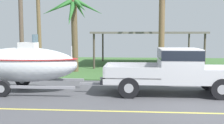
# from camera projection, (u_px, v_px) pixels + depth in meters

# --- Properties ---
(ground) EXTENTS (36.00, 22.00, 0.11)m
(ground) POSITION_uv_depth(u_px,v_px,m) (172.00, 71.00, 18.70)
(ground) COLOR #4C4C51
(pickup_truck_towing) EXTENTS (5.46, 2.01, 1.86)m
(pickup_truck_towing) POSITION_uv_depth(u_px,v_px,m) (178.00, 69.00, 11.30)
(pickup_truck_towing) COLOR silver
(pickup_truck_towing) RESTS_ON ground
(boat_on_trailer) EXTENTS (5.90, 2.25, 2.43)m
(boat_on_trailer) POSITION_uv_depth(u_px,v_px,m) (23.00, 64.00, 11.80)
(boat_on_trailer) COLOR gray
(boat_on_trailer) RESTS_ON ground
(carport_awning) EXTENTS (7.94, 5.92, 2.60)m
(carport_awning) POSITION_uv_depth(u_px,v_px,m) (147.00, 33.00, 21.46)
(carport_awning) COLOR #4C4238
(carport_awning) RESTS_ON ground
(palm_tree_mid) EXTENTS (3.90, 3.48, 4.89)m
(palm_tree_mid) POSITION_uv_depth(u_px,v_px,m) (73.00, 15.00, 17.39)
(palm_tree_mid) COLOR brown
(palm_tree_mid) RESTS_ON ground
(utility_pole) EXTENTS (0.24, 1.80, 8.28)m
(utility_pole) POSITION_uv_depth(u_px,v_px,m) (20.00, 1.00, 15.70)
(utility_pole) COLOR brown
(utility_pole) RESTS_ON ground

